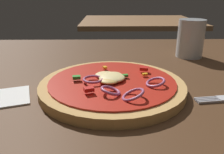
# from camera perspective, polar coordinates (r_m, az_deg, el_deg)

# --- Properties ---
(dining_table) EXTENTS (1.27, 0.98, 0.03)m
(dining_table) POSITION_cam_1_polar(r_m,az_deg,el_deg) (0.47, 7.29, -4.19)
(dining_table) COLOR #4C301C
(dining_table) RESTS_ON ground
(pizza) EXTENTS (0.28, 0.28, 0.04)m
(pizza) POSITION_cam_1_polar(r_m,az_deg,el_deg) (0.45, 0.07, -2.00)
(pizza) COLOR tan
(pizza) RESTS_ON dining_table
(beer_glass) EXTENTS (0.08, 0.08, 0.11)m
(beer_glass) POSITION_cam_1_polar(r_m,az_deg,el_deg) (0.71, 18.85, 8.49)
(beer_glass) COLOR silver
(beer_glass) RESTS_ON dining_table
(background_table) EXTENTS (0.76, 0.61, 0.03)m
(background_table) POSITION_cam_1_polar(r_m,az_deg,el_deg) (1.61, 6.64, 13.43)
(background_table) COLOR brown
(background_table) RESTS_ON ground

